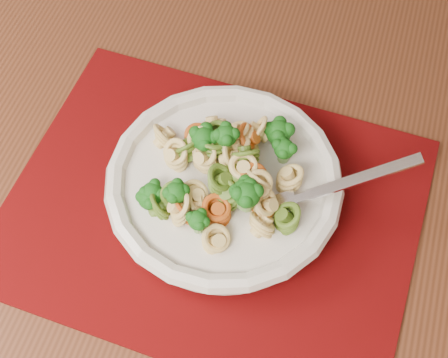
# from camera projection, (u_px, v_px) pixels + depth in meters

# --- Properties ---
(dining_table) EXTENTS (1.43, 1.05, 0.71)m
(dining_table) POSITION_uv_depth(u_px,v_px,m) (254.00, 201.00, 0.77)
(dining_table) COLOR #552A18
(dining_table) RESTS_ON ground
(placemat) EXTENTS (0.47, 0.40, 0.00)m
(placemat) POSITION_uv_depth(u_px,v_px,m) (213.00, 209.00, 0.64)
(placemat) COLOR #510306
(placemat) RESTS_ON dining_table
(pasta_bowl) EXTENTS (0.24, 0.24, 0.05)m
(pasta_bowl) POSITION_uv_depth(u_px,v_px,m) (224.00, 185.00, 0.63)
(pasta_bowl) COLOR beige
(pasta_bowl) RESTS_ON placemat
(pasta_broccoli_heap) EXTENTS (0.20, 0.20, 0.06)m
(pasta_broccoli_heap) POSITION_uv_depth(u_px,v_px,m) (224.00, 176.00, 0.61)
(pasta_broccoli_heap) COLOR #E5BE71
(pasta_broccoli_heap) RESTS_ON pasta_bowl
(fork) EXTENTS (0.18, 0.08, 0.08)m
(fork) POSITION_uv_depth(u_px,v_px,m) (283.00, 204.00, 0.60)
(fork) COLOR silver
(fork) RESTS_ON pasta_bowl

